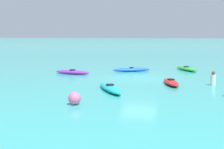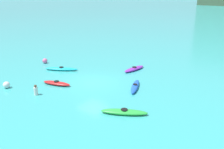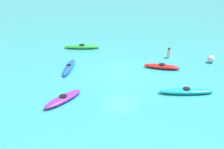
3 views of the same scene
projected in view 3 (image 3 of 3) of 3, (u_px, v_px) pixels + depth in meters
The scene contains 8 objects.
ground_plane at pixel (121, 73), 22.36m from camera, with size 600.00×600.00×0.00m, color #38ADA8.
kayak_green at pixel (82, 47), 27.49m from camera, with size 3.16×2.24×0.37m.
kayak_cyan at pixel (186, 91), 19.35m from camera, with size 3.37×2.38×0.37m.
kayak_red at pixel (162, 66), 23.16m from camera, with size 2.79×1.41×0.37m.
kayak_blue at pixel (69, 67), 23.03m from camera, with size 1.84×3.17×0.37m.
kayak_purple at pixel (63, 99), 18.42m from camera, with size 1.10×3.03×0.37m.
buoy_white at pixel (211, 59), 24.26m from camera, with size 0.58×0.58×0.58m, color white.
person_near_shore at pixel (169, 53), 25.23m from camera, with size 0.34×0.34×0.88m.
Camera 3 is at (-9.61, 18.17, 8.83)m, focal length 49.42 mm.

